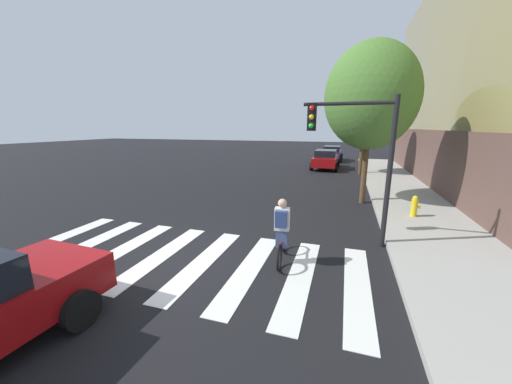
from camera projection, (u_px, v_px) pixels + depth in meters
The scene contains 10 objects.
ground_plane at pixel (173, 257), 7.47m from camera, with size 120.00×120.00×0.00m, color black.
crosswalk_stripes at pixel (182, 258), 7.39m from camera, with size 9.29×3.91×0.01m.
manhole_cover at pixel (100, 281), 6.31m from camera, with size 0.64×0.64×0.01m, color #473D1E.
sedan_mid at pixel (326, 159), 22.90m from camera, with size 2.17×4.48×1.53m.
sedan_far at pixel (332, 153), 28.18m from camera, with size 2.08×4.32×1.48m.
cyclist at pixel (282, 231), 7.00m from camera, with size 0.38×1.71×1.69m.
traffic_light_near at pixel (359, 146), 7.73m from camera, with size 2.47×0.28×4.20m.
fire_hydrant at pixel (414, 206), 10.32m from camera, with size 0.33×0.22×0.78m.
street_tree_near at pixel (371, 97), 11.74m from camera, with size 3.83×3.83×6.82m.
street_tree_mid at pixel (364, 119), 19.41m from camera, with size 3.26×3.26×5.80m.
Camera 1 is at (4.20, -5.88, 3.40)m, focal length 19.70 mm.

